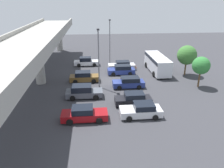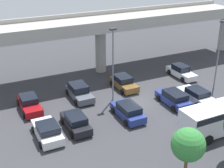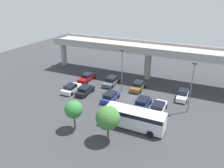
{
  "view_description": "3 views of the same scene",
  "coord_description": "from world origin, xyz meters",
  "px_view_note": "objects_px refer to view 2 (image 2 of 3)",
  "views": [
    {
      "loc": [
        -31.43,
        2.86,
        11.86
      ],
      "look_at": [
        -3.18,
        0.24,
        0.71
      ],
      "focal_mm": 35.0,
      "sensor_mm": 36.0,
      "label": 1
    },
    {
      "loc": [
        -16.48,
        -26.16,
        16.02
      ],
      "look_at": [
        -2.95,
        1.19,
        2.38
      ],
      "focal_mm": 50.0,
      "sensor_mm": 36.0,
      "label": 2
    },
    {
      "loc": [
        12.04,
        -33.21,
        18.13
      ],
      "look_at": [
        -3.49,
        -0.12,
        2.21
      ],
      "focal_mm": 35.0,
      "sensor_mm": 36.0,
      "label": 3
    }
  ],
  "objects_px": {
    "shuttle_bus": "(223,115)",
    "parked_car_6": "(196,95)",
    "parked_car_2": "(79,92)",
    "parked_car_4": "(124,83)",
    "parked_car_1": "(76,122)",
    "lamp_post_mid_lot": "(219,50)",
    "parked_car_8": "(29,103)",
    "parked_car_3": "(128,111)",
    "parked_car_5": "(174,98)",
    "traffic_cone": "(215,107)",
    "parked_car_7": "(181,72)",
    "parked_car_0": "(48,131)",
    "tree_front_left": "(188,145)",
    "lamp_post_near_aisle": "(113,60)"
  },
  "relations": [
    {
      "from": "parked_car_0",
      "to": "parked_car_8",
      "type": "relative_size",
      "value": 0.93
    },
    {
      "from": "parked_car_7",
      "to": "parked_car_8",
      "type": "height_order",
      "value": "parked_car_7"
    },
    {
      "from": "lamp_post_near_aisle",
      "to": "lamp_post_mid_lot",
      "type": "distance_m",
      "value": 12.8
    },
    {
      "from": "parked_car_1",
      "to": "lamp_post_mid_lot",
      "type": "distance_m",
      "value": 18.88
    },
    {
      "from": "parked_car_2",
      "to": "lamp_post_mid_lot",
      "type": "bearing_deg",
      "value": 73.4
    },
    {
      "from": "parked_car_2",
      "to": "parked_car_8",
      "type": "relative_size",
      "value": 0.97
    },
    {
      "from": "parked_car_2",
      "to": "parked_car_4",
      "type": "height_order",
      "value": "parked_car_2"
    },
    {
      "from": "parked_car_1",
      "to": "parked_car_0",
      "type": "bearing_deg",
      "value": 96.94
    },
    {
      "from": "parked_car_1",
      "to": "parked_car_2",
      "type": "distance_m",
      "value": 6.53
    },
    {
      "from": "shuttle_bus",
      "to": "parked_car_6",
      "type": "bearing_deg",
      "value": -108.55
    },
    {
      "from": "parked_car_8",
      "to": "traffic_cone",
      "type": "height_order",
      "value": "parked_car_8"
    },
    {
      "from": "parked_car_6",
      "to": "lamp_post_mid_lot",
      "type": "xyz_separation_m",
      "value": [
        4.32,
        1.8,
        4.14
      ]
    },
    {
      "from": "parked_car_8",
      "to": "shuttle_bus",
      "type": "height_order",
      "value": "shuttle_bus"
    },
    {
      "from": "parked_car_2",
      "to": "parked_car_4",
      "type": "xyz_separation_m",
      "value": [
        5.77,
        0.06,
        -0.03
      ]
    },
    {
      "from": "parked_car_3",
      "to": "lamp_post_near_aisle",
      "type": "bearing_deg",
      "value": -5.22
    },
    {
      "from": "parked_car_8",
      "to": "shuttle_bus",
      "type": "bearing_deg",
      "value": 51.43
    },
    {
      "from": "parked_car_2",
      "to": "lamp_post_mid_lot",
      "type": "relative_size",
      "value": 0.56
    },
    {
      "from": "traffic_cone",
      "to": "shuttle_bus",
      "type": "bearing_deg",
      "value": -125.42
    },
    {
      "from": "parked_car_2",
      "to": "lamp_post_mid_lot",
      "type": "height_order",
      "value": "lamp_post_mid_lot"
    },
    {
      "from": "parked_car_6",
      "to": "traffic_cone",
      "type": "relative_size",
      "value": 6.75
    },
    {
      "from": "parked_car_0",
      "to": "shuttle_bus",
      "type": "height_order",
      "value": "shuttle_bus"
    },
    {
      "from": "parked_car_5",
      "to": "parked_car_3",
      "type": "bearing_deg",
      "value": 92.67
    },
    {
      "from": "parked_car_8",
      "to": "tree_front_left",
      "type": "distance_m",
      "value": 18.03
    },
    {
      "from": "parked_car_6",
      "to": "tree_front_left",
      "type": "height_order",
      "value": "tree_front_left"
    },
    {
      "from": "parked_car_6",
      "to": "lamp_post_mid_lot",
      "type": "relative_size",
      "value": 0.57
    },
    {
      "from": "parked_car_5",
      "to": "shuttle_bus",
      "type": "distance_m",
      "value": 6.4
    },
    {
      "from": "parked_car_3",
      "to": "lamp_post_near_aisle",
      "type": "relative_size",
      "value": 0.54
    },
    {
      "from": "parked_car_4",
      "to": "lamp_post_mid_lot",
      "type": "bearing_deg",
      "value": 64.52
    },
    {
      "from": "lamp_post_near_aisle",
      "to": "tree_front_left",
      "type": "relative_size",
      "value": 1.86
    },
    {
      "from": "parked_car_8",
      "to": "parked_car_3",
      "type": "bearing_deg",
      "value": 54.46
    },
    {
      "from": "parked_car_2",
      "to": "parked_car_5",
      "type": "distance_m",
      "value": 10.59
    },
    {
      "from": "parked_car_7",
      "to": "parked_car_4",
      "type": "bearing_deg",
      "value": -91.24
    },
    {
      "from": "parked_car_2",
      "to": "parked_car_4",
      "type": "distance_m",
      "value": 5.77
    },
    {
      "from": "shuttle_bus",
      "to": "tree_front_left",
      "type": "height_order",
      "value": "tree_front_left"
    },
    {
      "from": "parked_car_6",
      "to": "parked_car_8",
      "type": "height_order",
      "value": "parked_car_8"
    },
    {
      "from": "shuttle_bus",
      "to": "parked_car_3",
      "type": "bearing_deg",
      "value": -42.11
    },
    {
      "from": "lamp_post_near_aisle",
      "to": "traffic_cone",
      "type": "relative_size",
      "value": 11.76
    },
    {
      "from": "parked_car_3",
      "to": "parked_car_7",
      "type": "distance_m",
      "value": 13.03
    },
    {
      "from": "shuttle_bus",
      "to": "parked_car_2",
      "type": "bearing_deg",
      "value": -52.47
    },
    {
      "from": "parked_car_6",
      "to": "shuttle_bus",
      "type": "xyz_separation_m",
      "value": [
        -1.96,
        -5.85,
        0.95
      ]
    },
    {
      "from": "parked_car_3",
      "to": "parked_car_4",
      "type": "height_order",
      "value": "parked_car_4"
    },
    {
      "from": "parked_car_7",
      "to": "lamp_post_near_aisle",
      "type": "height_order",
      "value": "lamp_post_near_aisle"
    },
    {
      "from": "shuttle_bus",
      "to": "parked_car_4",
      "type": "bearing_deg",
      "value": -73.33
    },
    {
      "from": "shuttle_bus",
      "to": "lamp_post_mid_lot",
      "type": "bearing_deg",
      "value": -129.39
    },
    {
      "from": "parked_car_4",
      "to": "lamp_post_near_aisle",
      "type": "distance_m",
      "value": 5.28
    },
    {
      "from": "parked_car_3",
      "to": "lamp_post_near_aisle",
      "type": "xyz_separation_m",
      "value": [
        0.38,
        4.2,
        4.08
      ]
    },
    {
      "from": "parked_car_5",
      "to": "tree_front_left",
      "type": "relative_size",
      "value": 1.01
    },
    {
      "from": "parked_car_0",
      "to": "parked_car_8",
      "type": "bearing_deg",
      "value": 2.46
    },
    {
      "from": "parked_car_8",
      "to": "traffic_cone",
      "type": "distance_m",
      "value": 19.63
    },
    {
      "from": "parked_car_6",
      "to": "parked_car_1",
      "type": "bearing_deg",
      "value": 87.9
    }
  ]
}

